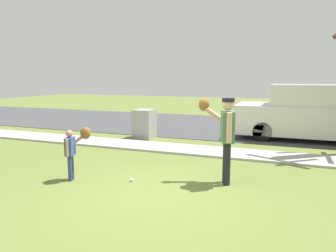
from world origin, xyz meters
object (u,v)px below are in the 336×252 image
object	(u,v)px
person_child	(74,147)
baseball	(132,180)
utility_cabinet	(144,124)
person_adult	(225,131)
parked_van_white	(313,114)

from	to	relation	value
person_child	baseball	size ratio (longest dim) A/B	15.05
person_child	baseball	distance (m)	1.39
person_child	baseball	bearing A→B (deg)	-2.17
baseball	utility_cabinet	distance (m)	4.71
person_adult	parked_van_white	bearing A→B (deg)	-126.28
person_adult	person_child	size ratio (longest dim) A/B	1.57
person_adult	parked_van_white	world-z (taller)	parked_van_white
person_child	parked_van_white	distance (m)	8.11
person_child	parked_van_white	bearing A→B (deg)	35.52
utility_cabinet	parked_van_white	xyz separation A→B (m)	(5.48, 1.78, 0.39)
person_child	parked_van_white	world-z (taller)	parked_van_white
person_adult	parked_van_white	size ratio (longest dim) A/B	0.35
baseball	utility_cabinet	size ratio (longest dim) A/B	0.07
utility_cabinet	parked_van_white	distance (m)	5.78
person_child	utility_cabinet	distance (m)	4.70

